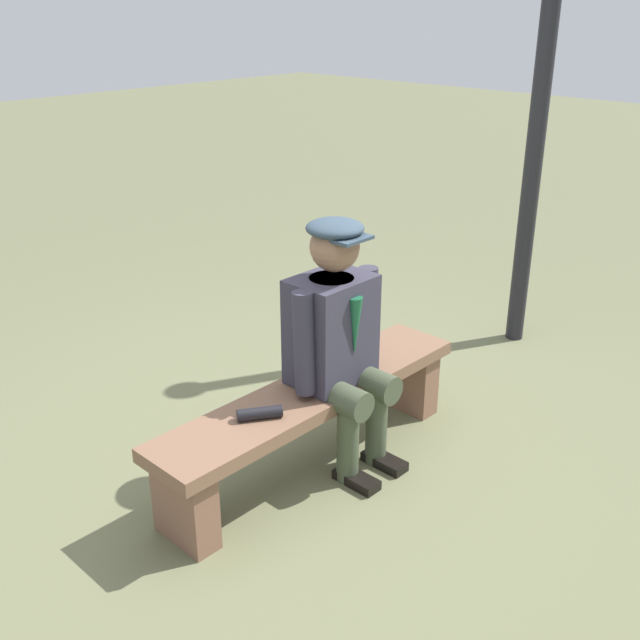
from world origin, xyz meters
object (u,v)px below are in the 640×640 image
object	(u,v)px
rolled_magazine	(260,413)
lamp_post	(542,84)
bench	(313,410)
seated_man	(338,335)

from	to	relation	value
rolled_magazine	lamp_post	distance (m)	2.77
bench	lamp_post	size ratio (longest dim) A/B	0.60
bench	lamp_post	distance (m)	2.52
lamp_post	rolled_magazine	bearing A→B (deg)	1.94
bench	rolled_magazine	xyz separation A→B (m)	(0.37, 0.03, 0.15)
seated_man	rolled_magazine	bearing A→B (deg)	-2.41
bench	seated_man	bearing A→B (deg)	160.31
rolled_magazine	lamp_post	world-z (taller)	lamp_post
seated_man	rolled_magazine	world-z (taller)	seated_man
seated_man	lamp_post	bearing A→B (deg)	-176.95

